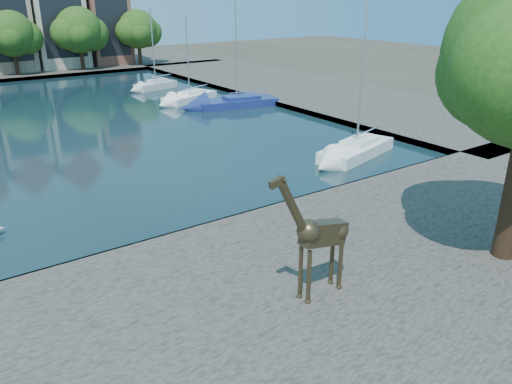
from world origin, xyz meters
TOP-DOWN VIEW (x-y plane):
  - ground at (0.00, 0.00)m, footprint 160.00×160.00m
  - water_basin at (0.00, 24.00)m, footprint 38.00×50.00m
  - near_quay at (0.00, -7.00)m, footprint 50.00×14.00m
  - right_quay at (25.00, 24.00)m, footprint 14.00×52.00m
  - townhouse_east_mid at (8.50, 55.99)m, footprint 6.43×9.18m
  - townhouse_east_end at (15.00, 55.99)m, footprint 5.44×9.18m
  - far_tree_mid_east at (2.10, 50.49)m, footprint 7.02×5.40m
  - far_tree_east at (10.11, 50.49)m, footprint 7.54×5.80m
  - far_tree_far_east at (18.09, 50.49)m, footprint 6.76×5.20m
  - giraffe_statue at (-0.11, -6.94)m, footprint 3.15×0.59m
  - sailboat_right_a at (12.99, 4.00)m, footprint 6.48×3.69m
  - sailboat_right_b at (15.00, 21.10)m, footprint 7.73×4.00m
  - sailboat_right_c at (12.64, 25.88)m, footprint 6.21×4.03m
  - sailboat_right_d at (12.67, 33.76)m, footprint 5.05×2.90m

SIDE VIEW (x-z plane):
  - ground at x=0.00m, z-range 0.00..0.00m
  - water_basin at x=0.00m, z-range 0.00..0.08m
  - near_quay at x=0.00m, z-range 0.00..0.50m
  - right_quay at x=25.00m, z-range 0.00..0.50m
  - sailboat_right_c at x=12.64m, z-range -3.38..4.52m
  - sailboat_right_b at x=15.00m, z-range -4.44..5.63m
  - sailboat_right_d at x=12.67m, z-range -3.59..4.87m
  - sailboat_right_a at x=12.99m, z-range -4.59..5.90m
  - giraffe_statue at x=-0.11m, z-range 0.46..4.96m
  - far_tree_far_east at x=18.09m, z-range 1.40..8.76m
  - far_tree_mid_east at x=2.10m, z-range 1.37..8.89m
  - far_tree_east at x=10.11m, z-range 1.32..9.16m
  - townhouse_east_end at x=15.00m, z-range -0.11..14.32m
  - townhouse_east_mid at x=8.50m, z-range -0.22..16.43m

